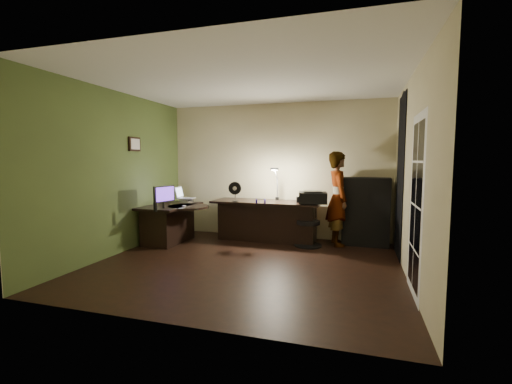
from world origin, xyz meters
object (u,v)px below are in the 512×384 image
(monitor, at_px, (163,201))
(person, at_px, (338,199))
(cabinet, at_px, (366,212))
(office_chair, at_px, (308,222))
(desk_right, at_px, (266,221))
(desk_left, at_px, (171,224))

(monitor, distance_m, person, 3.16)
(cabinet, bearing_deg, office_chair, -156.18)
(cabinet, distance_m, office_chair, 1.10)
(desk_right, bearing_deg, person, 5.00)
(office_chair, distance_m, person, 0.70)
(desk_left, relative_size, cabinet, 1.00)
(desk_right, height_order, person, person)
(cabinet, xyz_separation_m, person, (-0.50, -0.14, 0.24))
(office_chair, bearing_deg, cabinet, 1.05)
(cabinet, relative_size, person, 0.72)
(desk_left, bearing_deg, desk_right, 21.60)
(desk_left, height_order, desk_right, desk_right)
(monitor, xyz_separation_m, office_chair, (2.45, 0.86, -0.41))
(cabinet, distance_m, monitor, 3.68)
(desk_right, distance_m, cabinet, 1.87)
(monitor, xyz_separation_m, person, (2.95, 1.12, 0.01))
(monitor, relative_size, office_chair, 0.51)
(desk_right, xyz_separation_m, person, (1.34, 0.08, 0.47))
(desk_right, bearing_deg, office_chair, -10.53)
(office_chair, relative_size, person, 0.52)
(cabinet, height_order, person, person)
(cabinet, relative_size, office_chair, 1.40)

